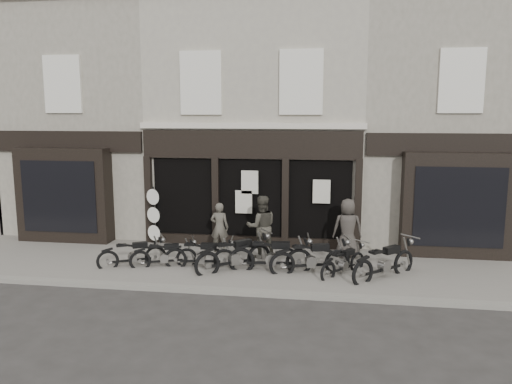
# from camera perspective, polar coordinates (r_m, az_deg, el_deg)

# --- Properties ---
(ground_plane) EXTENTS (90.00, 90.00, 0.00)m
(ground_plane) POSITION_cam_1_polar(r_m,az_deg,el_deg) (13.88, -2.58, -9.73)
(ground_plane) COLOR #2D2B28
(ground_plane) RESTS_ON ground
(pavement) EXTENTS (30.00, 4.20, 0.12)m
(pavement) POSITION_cam_1_polar(r_m,az_deg,el_deg) (14.70, -1.91, -8.39)
(pavement) COLOR slate
(pavement) RESTS_ON ground_plane
(kerb) EXTENTS (30.00, 0.25, 0.13)m
(kerb) POSITION_cam_1_polar(r_m,az_deg,el_deg) (12.70, -3.69, -11.25)
(kerb) COLOR gray
(kerb) RESTS_ON ground_plane
(central_building) EXTENTS (7.30, 6.22, 8.34)m
(central_building) POSITION_cam_1_polar(r_m,az_deg,el_deg) (19.01, 0.80, 7.91)
(central_building) COLOR #AAA592
(central_building) RESTS_ON ground
(neighbour_left) EXTENTS (5.60, 6.73, 8.34)m
(neighbour_left) POSITION_cam_1_polar(r_m,az_deg,el_deg) (20.79, -17.00, 7.51)
(neighbour_left) COLOR #9C9484
(neighbour_left) RESTS_ON ground
(neighbour_right) EXTENTS (5.60, 6.73, 8.34)m
(neighbour_right) POSITION_cam_1_polar(r_m,az_deg,el_deg) (19.16, 20.11, 7.25)
(neighbour_right) COLOR #9C9484
(neighbour_right) RESTS_ON ground
(motorcycle_0) EXTENTS (1.80, 1.18, 0.94)m
(motorcycle_0) POSITION_cam_1_polar(r_m,az_deg,el_deg) (14.88, -13.90, -7.17)
(motorcycle_0) COLOR black
(motorcycle_0) RESTS_ON ground
(motorcycle_1) EXTENTS (1.84, 0.91, 0.92)m
(motorcycle_1) POSITION_cam_1_polar(r_m,az_deg,el_deg) (14.62, -10.42, -7.39)
(motorcycle_1) COLOR black
(motorcycle_1) RESTS_ON ground
(motorcycle_2) EXTENTS (2.06, 0.56, 0.99)m
(motorcycle_2) POSITION_cam_1_polar(r_m,az_deg,el_deg) (14.38, -6.30, -7.45)
(motorcycle_2) COLOR black
(motorcycle_2) RESTS_ON ground
(motorcycle_3) EXTENTS (2.01, 1.67, 1.13)m
(motorcycle_3) POSITION_cam_1_polar(r_m,az_deg,el_deg) (14.06, -2.45, -7.55)
(motorcycle_3) COLOR black
(motorcycle_3) RESTS_ON ground
(motorcycle_4) EXTENTS (2.36, 0.64, 1.13)m
(motorcycle_4) POSITION_cam_1_polar(r_m,az_deg,el_deg) (14.01, 1.76, -7.62)
(motorcycle_4) COLOR black
(motorcycle_4) RESTS_ON ground
(motorcycle_5) EXTENTS (2.22, 0.99, 1.10)m
(motorcycle_5) POSITION_cam_1_polar(r_m,az_deg,el_deg) (13.92, 6.30, -7.83)
(motorcycle_5) COLOR black
(motorcycle_5) RESTS_ON ground
(motorcycle_6) EXTENTS (1.35, 1.59, 0.90)m
(motorcycle_6) POSITION_cam_1_polar(r_m,az_deg,el_deg) (13.96, 9.98, -8.20)
(motorcycle_6) COLOR black
(motorcycle_6) RESTS_ON ground
(motorcycle_7) EXTENTS (1.88, 1.79, 1.12)m
(motorcycle_7) POSITION_cam_1_polar(r_m,az_deg,el_deg) (13.87, 14.47, -8.10)
(motorcycle_7) COLOR black
(motorcycle_7) RESTS_ON ground
(man_left) EXTENTS (0.58, 0.38, 1.58)m
(man_left) POSITION_cam_1_polar(r_m,az_deg,el_deg) (15.70, -4.19, -4.05)
(man_left) COLOR #4F4B41
(man_left) RESTS_ON pavement
(man_centre) EXTENTS (1.08, 0.93, 1.89)m
(man_centre) POSITION_cam_1_polar(r_m,az_deg,el_deg) (15.06, 0.63, -3.98)
(man_centre) COLOR #403C33
(man_centre) RESTS_ON pavement
(man_right) EXTENTS (0.93, 0.65, 1.80)m
(man_right) POSITION_cam_1_polar(r_m,az_deg,el_deg) (15.31, 10.43, -4.09)
(man_right) COLOR #3C3632
(man_right) RESTS_ON pavement
(advert_sign_post) EXTENTS (0.49, 0.33, 2.11)m
(advert_sign_post) POSITION_cam_1_polar(r_m,az_deg,el_deg) (16.53, -11.60, -3.13)
(advert_sign_post) COLOR black
(advert_sign_post) RESTS_ON ground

